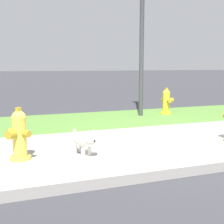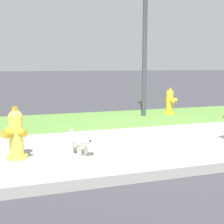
# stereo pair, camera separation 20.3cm
# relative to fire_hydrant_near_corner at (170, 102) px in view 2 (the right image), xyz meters

# --- Properties ---
(ground_plane) EXTENTS (120.00, 120.00, 0.00)m
(ground_plane) POSITION_rel_fire_hydrant_near_corner_xyz_m (-1.23, -2.67, -0.32)
(ground_plane) COLOR #38383D
(sidewalk_pavement) EXTENTS (18.00, 2.59, 0.01)m
(sidewalk_pavement) POSITION_rel_fire_hydrant_near_corner_xyz_m (-1.23, -2.67, -0.32)
(sidewalk_pavement) COLOR #9E9993
(sidewalk_pavement) RESTS_ON ground
(grass_verge) EXTENTS (18.00, 2.32, 0.01)m
(grass_verge) POSITION_rel_fire_hydrant_near_corner_xyz_m (-1.23, -0.22, -0.32)
(grass_verge) COLOR #568438
(grass_verge) RESTS_ON ground
(fire_hydrant_near_corner) EXTENTS (0.33, 0.36, 0.68)m
(fire_hydrant_near_corner) POSITION_rel_fire_hydrant_near_corner_xyz_m (0.00, 0.00, 0.00)
(fire_hydrant_near_corner) COLOR yellow
(fire_hydrant_near_corner) RESTS_ON ground
(fire_hydrant_across_street) EXTENTS (0.33, 0.34, 0.71)m
(fire_hydrant_across_street) POSITION_rel_fire_hydrant_near_corner_xyz_m (-3.85, -2.80, 0.02)
(fire_hydrant_across_street) COLOR yellow
(fire_hydrant_across_street) RESTS_ON ground
(small_white_dog) EXTENTS (0.30, 0.46, 0.41)m
(small_white_dog) POSITION_rel_fire_hydrant_near_corner_xyz_m (-3.00, -2.91, -0.10)
(small_white_dog) COLOR silver
(small_white_dog) RESTS_ON ground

